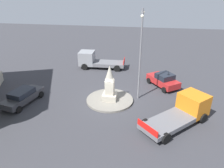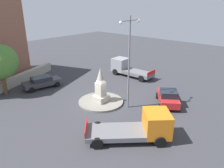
% 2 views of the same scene
% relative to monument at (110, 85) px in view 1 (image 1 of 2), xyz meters
% --- Properties ---
extents(ground_plane, '(80.00, 80.00, 0.00)m').
position_rel_monument_xyz_m(ground_plane, '(0.00, 0.00, -1.73)').
color(ground_plane, '#38383D').
extents(traffic_island, '(4.59, 4.59, 0.19)m').
position_rel_monument_xyz_m(traffic_island, '(0.00, 0.00, -1.63)').
color(traffic_island, gray).
rests_on(traffic_island, ground).
extents(monument, '(1.36, 1.36, 3.53)m').
position_rel_monument_xyz_m(monument, '(0.00, 0.00, 0.00)').
color(monument, '#B2AA99').
rests_on(monument, traffic_island).
extents(streetlamp, '(2.78, 0.28, 8.68)m').
position_rel_monument_xyz_m(streetlamp, '(-0.98, 2.73, 3.43)').
color(streetlamp, slate).
rests_on(streetlamp, ground).
extents(car_red_near_island, '(4.16, 3.71, 1.59)m').
position_rel_monument_xyz_m(car_red_near_island, '(-4.18, 5.36, -0.94)').
color(car_red_near_island, '#B22323').
rests_on(car_red_near_island, ground).
extents(car_dark_grey_parked_right, '(4.65, 2.64, 1.39)m').
position_rel_monument_xyz_m(car_dark_grey_parked_right, '(1.73, -8.17, -0.99)').
color(car_dark_grey_parked_right, '#38383D').
rests_on(car_dark_grey_parked_right, ground).
extents(truck_orange_passing, '(5.89, 5.99, 2.19)m').
position_rel_monument_xyz_m(truck_orange_passing, '(2.46, 6.64, -0.70)').
color(truck_orange_passing, orange).
rests_on(truck_orange_passing, ground).
extents(truck_grey_waiting, '(2.41, 6.12, 2.23)m').
position_rel_monument_xyz_m(truck_grey_waiting, '(-8.83, -3.49, -0.68)').
color(truck_grey_waiting, gray).
rests_on(truck_grey_waiting, ground).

